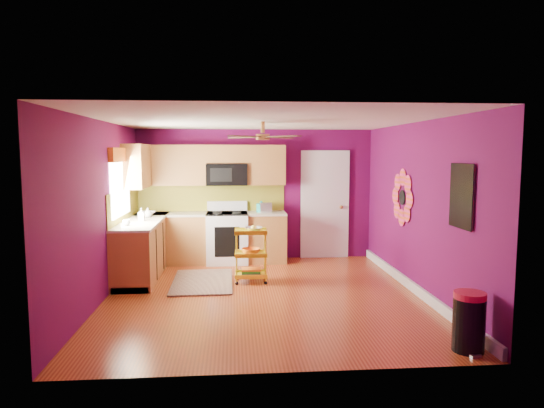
{
  "coord_description": "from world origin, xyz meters",
  "views": [
    {
      "loc": [
        -0.43,
        -6.82,
        2.05
      ],
      "look_at": [
        0.15,
        0.4,
        1.29
      ],
      "focal_mm": 32.0,
      "sensor_mm": 36.0,
      "label": 1
    }
  ],
  "objects": [
    {
      "name": "soap_bottle_b",
      "position": [
        -1.91,
        1.63,
        1.03
      ],
      "size": [
        0.13,
        0.13,
        0.17
      ],
      "primitive_type": "imported",
      "color": "white",
      "rests_on": "lower_cabinets"
    },
    {
      "name": "electric_range",
      "position": [
        -0.55,
        2.17,
        0.48
      ],
      "size": [
        0.76,
        0.66,
        1.13
      ],
      "color": "white",
      "rests_on": "ground"
    },
    {
      "name": "ceiling_fan",
      "position": [
        0.0,
        0.2,
        2.29
      ],
      "size": [
        1.01,
        1.01,
        0.26
      ],
      "color": "#BF8C3F",
      "rests_on": "ground"
    },
    {
      "name": "panel_door",
      "position": [
        1.35,
        2.47,
        1.02
      ],
      "size": [
        0.95,
        0.11,
        2.15
      ],
      "color": "white",
      "rests_on": "ground"
    },
    {
      "name": "toaster",
      "position": [
        0.18,
        2.21,
        1.03
      ],
      "size": [
        0.22,
        0.15,
        0.18
      ],
      "primitive_type": "cube",
      "color": "beige",
      "rests_on": "lower_cabinets"
    },
    {
      "name": "upper_cabinetry",
      "position": [
        -1.24,
        2.17,
        1.8
      ],
      "size": [
        2.8,
        2.3,
        1.26
      ],
      "color": "brown",
      "rests_on": "ground"
    },
    {
      "name": "room_envelope",
      "position": [
        0.03,
        0.0,
        1.63
      ],
      "size": [
        4.54,
        5.04,
        2.52
      ],
      "color": "#5B0A47",
      "rests_on": "ground"
    },
    {
      "name": "soap_bottle_a",
      "position": [
        -1.94,
        1.2,
        1.05
      ],
      "size": [
        0.09,
        0.1,
        0.21
      ],
      "primitive_type": "imported",
      "color": "#EA3F72",
      "rests_on": "lower_cabinets"
    },
    {
      "name": "counter_dish",
      "position": [
        -1.96,
        1.95,
        0.97
      ],
      "size": [
        0.28,
        0.28,
        0.07
      ],
      "primitive_type": "imported",
      "color": "white",
      "rests_on": "lower_cabinets"
    },
    {
      "name": "shag_rug",
      "position": [
        -0.93,
        0.78,
        0.01
      ],
      "size": [
        0.95,
        1.54,
        0.02
      ],
      "primitive_type": "cube",
      "rotation": [
        0.0,
        0.0,
        0.01
      ],
      "color": "black",
      "rests_on": "ground"
    },
    {
      "name": "ground",
      "position": [
        0.0,
        0.0,
        0.0
      ],
      "size": [
        5.0,
        5.0,
        0.0
      ],
      "primitive_type": "plane",
      "color": "maroon",
      "rests_on": "ground"
    },
    {
      "name": "left_window",
      "position": [
        -2.22,
        1.05,
        1.74
      ],
      "size": [
        0.08,
        1.35,
        1.08
      ],
      "color": "white",
      "rests_on": "ground"
    },
    {
      "name": "trash_can",
      "position": [
        1.99,
        -2.16,
        0.31
      ],
      "size": [
        0.39,
        0.4,
        0.62
      ],
      "color": "black",
      "rests_on": "ground"
    },
    {
      "name": "lower_cabinets",
      "position": [
        -1.35,
        1.82,
        0.43
      ],
      "size": [
        2.81,
        2.31,
        0.94
      ],
      "color": "brown",
      "rests_on": "ground"
    },
    {
      "name": "rolling_cart",
      "position": [
        -0.15,
        0.73,
        0.47
      ],
      "size": [
        0.52,
        0.38,
        0.92
      ],
      "color": "yellow",
      "rests_on": "ground"
    },
    {
      "name": "right_wall_art",
      "position": [
        2.23,
        -0.34,
        1.44
      ],
      "size": [
        0.04,
        2.74,
        1.04
      ],
      "color": "black",
      "rests_on": "ground"
    },
    {
      "name": "counter_cup",
      "position": [
        -2.07,
        0.67,
        0.99
      ],
      "size": [
        0.12,
        0.12,
        0.09
      ],
      "primitive_type": "imported",
      "color": "white",
      "rests_on": "lower_cabinets"
    },
    {
      "name": "teal_kettle",
      "position": [
        0.09,
        2.24,
        1.02
      ],
      "size": [
        0.18,
        0.18,
        0.21
      ],
      "color": "#16A8A4",
      "rests_on": "lower_cabinets"
    }
  ]
}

